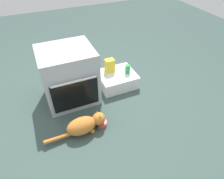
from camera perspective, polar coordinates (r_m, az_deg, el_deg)
ground at (r=2.22m, az=-8.83°, el=-9.43°), size 8.00×8.00×0.00m
oven at (r=2.33m, az=-12.53°, el=3.97°), size 0.60×0.58×0.67m
pantry_cabinet at (r=2.63m, az=1.45°, el=3.06°), size 0.49×0.42×0.18m
food_bowl at (r=2.14m, az=-3.00°, el=-9.84°), size 0.11×0.11×0.07m
cat at (r=2.05m, az=-8.06°, el=-10.18°), size 0.65×0.20×0.20m
soda_can at (r=2.56m, az=4.62°, el=5.95°), size 0.07×0.07×0.12m
snack_bag at (r=2.57m, az=-0.70°, el=7.03°), size 0.12×0.09×0.18m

